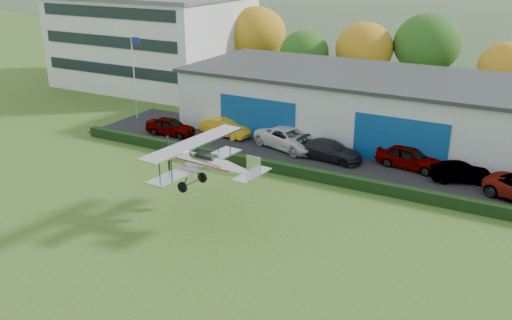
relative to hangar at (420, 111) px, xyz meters
The scene contains 15 objects.
ground 28.55m from the hangar, 100.13° to the right, with size 300.00×300.00×0.00m, color #34581B.
apron 7.72m from the hangar, 105.99° to the right, with size 48.00×9.00×0.05m, color black.
hedge 12.16m from the hangar, 99.64° to the right, with size 46.00×0.60×0.80m, color black.
hangar is the anchor object (origin of this frame).
office_block 33.84m from the hangar, 167.99° to the left, with size 20.60×15.60×10.40m.
flagpole 25.68m from the hangar, 166.49° to the right, with size 1.05×0.10×8.00m.
tree_belt 13.63m from the hangar, 108.16° to the left, with size 75.70×13.22×10.12m.
distant_hills 113.51m from the hangar, 94.79° to the left, with size 430.00×196.00×56.00m.
car_0 21.02m from the hangar, 156.13° to the right, with size 1.77×4.39×1.50m, color gray.
car_1 16.28m from the hangar, 156.65° to the right, with size 1.61×4.61×1.52m, color gold.
car_2 11.12m from the hangar, 142.07° to the right, with size 2.73×5.93×1.65m, color silver.
car_3 9.14m from the hangar, 122.46° to the right, with size 2.05×5.05×1.47m, color black.
car_4 6.66m from the hangar, 81.83° to the right, with size 1.95×4.85×1.65m, color gray.
car_5 8.91m from the hangar, 57.14° to the right, with size 1.41×4.04×1.33m, color gray.
biplane 21.42m from the hangar, 110.73° to the right, with size 6.81×7.82×2.92m.
Camera 1 is at (14.42, -17.00, 14.90)m, focal length 38.97 mm.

